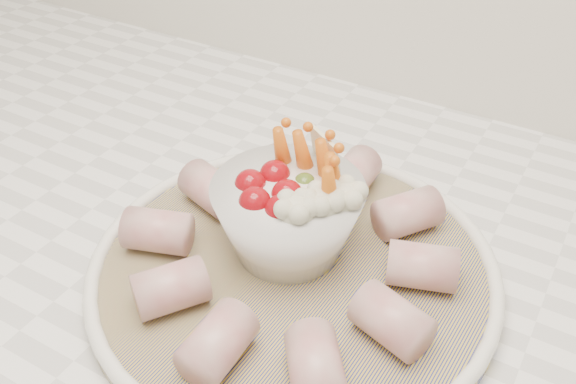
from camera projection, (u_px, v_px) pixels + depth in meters
The scene contains 3 objects.
serving_platter at pixel (293, 269), 0.53m from camera, with size 0.35×0.35×0.02m.
veggie_bowl at pixel (291, 213), 0.52m from camera, with size 0.12×0.12×0.10m.
cured_meat_rolls at pixel (293, 249), 0.51m from camera, with size 0.27×0.28×0.04m.
Camera 1 is at (0.23, 1.08, 1.30)m, focal length 40.00 mm.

